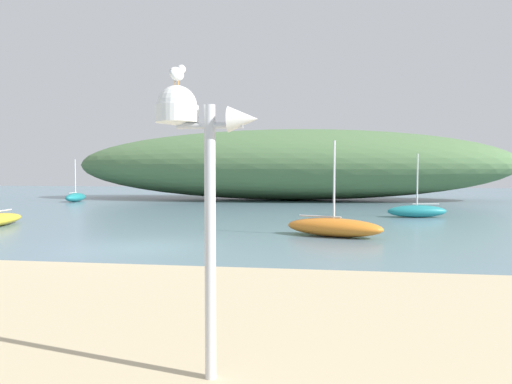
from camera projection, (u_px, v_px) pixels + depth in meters
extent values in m
plane|color=slate|center=(136.00, 248.00, 15.23)|extent=(120.00, 120.00, 0.00)
ellipsoid|color=#517547|center=(288.00, 165.00, 41.47)|extent=(37.73, 11.58, 6.03)
cylinder|color=silver|center=(210.00, 243.00, 5.12)|extent=(0.12, 0.12, 2.93)
cylinder|color=silver|center=(210.00, 125.00, 5.07)|extent=(0.72, 0.07, 0.07)
cylinder|color=white|center=(177.00, 114.00, 5.12)|extent=(0.46, 0.46, 0.18)
sphere|color=white|center=(177.00, 106.00, 5.11)|extent=(0.43, 0.43, 0.43)
cone|color=silver|center=(243.00, 119.00, 5.01)|extent=(0.32, 0.27, 0.27)
cylinder|color=orange|center=(175.00, 83.00, 5.11)|extent=(0.01, 0.01, 0.05)
cylinder|color=orange|center=(178.00, 83.00, 5.10)|extent=(0.01, 0.01, 0.05)
ellipsoid|color=white|center=(177.00, 74.00, 5.10)|extent=(0.16, 0.27, 0.14)
ellipsoid|color=#9EA0A8|center=(177.00, 72.00, 5.10)|extent=(0.13, 0.25, 0.05)
sphere|color=white|center=(181.00, 69.00, 5.20)|extent=(0.10, 0.10, 0.10)
cone|color=gold|center=(184.00, 71.00, 5.27)|extent=(0.04, 0.06, 0.03)
ellipsoid|color=teal|center=(76.00, 197.00, 38.65)|extent=(1.24, 3.04, 0.69)
cylinder|color=silver|center=(75.00, 178.00, 38.59)|extent=(0.08, 0.08, 2.91)
cylinder|color=silver|center=(73.00, 193.00, 38.19)|extent=(0.17, 1.34, 0.06)
ellipsoid|color=orange|center=(334.00, 227.00, 17.97)|extent=(3.93, 2.46, 0.68)
cylinder|color=silver|center=(334.00, 182.00, 17.90)|extent=(0.08, 0.08, 3.10)
cylinder|color=silver|center=(320.00, 216.00, 18.22)|extent=(1.59, 0.63, 0.06)
ellipsoid|color=teal|center=(417.00, 211.00, 25.42)|extent=(3.23, 1.36, 0.65)
cylinder|color=silver|center=(417.00, 181.00, 25.36)|extent=(0.08, 0.08, 2.91)
cylinder|color=silver|center=(426.00, 204.00, 25.41)|extent=(1.40, 0.27, 0.06)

